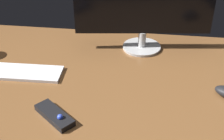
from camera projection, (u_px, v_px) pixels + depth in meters
desk at (99, 77)px, 134.04cm from camera, size 140.00×84.00×2.00cm
monitor at (144, 7)px, 142.05cm from camera, size 62.30×18.11×37.05cm
keyboard at (20, 72)px, 134.23cm from camera, size 35.35×12.58×1.28cm
media_remote at (55, 115)px, 110.37cm from camera, size 16.53×15.16×3.62cm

